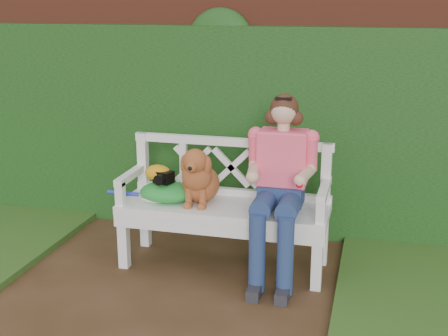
# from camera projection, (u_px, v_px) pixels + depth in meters

# --- Properties ---
(ground) EXTENTS (60.00, 60.00, 0.00)m
(ground) POSITION_uv_depth(u_px,v_px,m) (144.00, 324.00, 3.64)
(ground) COLOR #392512
(brick_wall) EXTENTS (10.00, 0.30, 2.20)m
(brick_wall) POSITION_uv_depth(u_px,v_px,m) (223.00, 96.00, 5.11)
(brick_wall) COLOR brown
(brick_wall) RESTS_ON ground
(ivy_hedge) EXTENTS (10.00, 0.18, 1.70)m
(ivy_hedge) POSITION_uv_depth(u_px,v_px,m) (216.00, 130.00, 4.97)
(ivy_hedge) COLOR #2B581F
(ivy_hedge) RESTS_ON ground
(garden_bench) EXTENTS (1.61, 0.69, 0.48)m
(garden_bench) POSITION_uv_depth(u_px,v_px,m) (224.00, 235.00, 4.37)
(garden_bench) COLOR white
(garden_bench) RESTS_ON ground
(seated_woman) EXTENTS (0.57, 0.72, 1.21)m
(seated_woman) POSITION_uv_depth(u_px,v_px,m) (281.00, 193.00, 4.15)
(seated_woman) COLOR #CE2944
(seated_woman) RESTS_ON ground
(dog) EXTENTS (0.32, 0.41, 0.43)m
(dog) POSITION_uv_depth(u_px,v_px,m) (200.00, 174.00, 4.28)
(dog) COLOR #90601E
(dog) RESTS_ON garden_bench
(tennis_racket) EXTENTS (0.65, 0.47, 0.03)m
(tennis_racket) POSITION_uv_depth(u_px,v_px,m) (156.00, 196.00, 4.44)
(tennis_racket) COLOR white
(tennis_racket) RESTS_ON garden_bench
(green_bag) EXTENTS (0.49, 0.43, 0.14)m
(green_bag) POSITION_uv_depth(u_px,v_px,m) (167.00, 191.00, 4.36)
(green_bag) COLOR #197D2E
(green_bag) RESTS_ON garden_bench
(camera_item) EXTENTS (0.15, 0.13, 0.09)m
(camera_item) POSITION_uv_depth(u_px,v_px,m) (164.00, 177.00, 4.33)
(camera_item) COLOR black
(camera_item) RESTS_ON green_bag
(baseball_glove) EXTENTS (0.22, 0.19, 0.12)m
(baseball_glove) POSITION_uv_depth(u_px,v_px,m) (158.00, 173.00, 4.36)
(baseball_glove) COLOR orange
(baseball_glove) RESTS_ON green_bag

